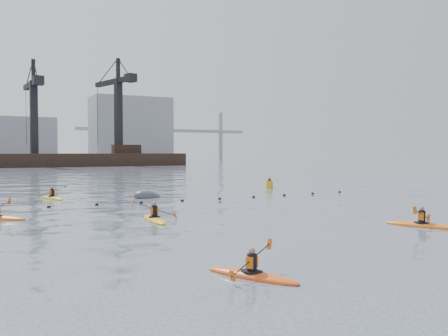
{
  "coord_description": "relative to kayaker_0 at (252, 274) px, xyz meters",
  "views": [
    {
      "loc": [
        -12.02,
        -9.08,
        3.58
      ],
      "look_at": [
        -1.73,
        10.59,
        2.8
      ],
      "focal_mm": 38.0,
      "sensor_mm": 36.0,
      "label": 1
    }
  ],
  "objects": [
    {
      "name": "kayaker_4",
      "position": [
        11.82,
        4.04,
        0.01
      ],
      "size": [
        2.22,
        3.44,
        1.21
      ],
      "rotation": [
        0.0,
        0.0,
        3.56
      ],
      "color": "orange",
      "rests_on": "ground"
    },
    {
      "name": "nav_buoy",
      "position": [
        18.25,
        27.11,
        0.28
      ],
      "size": [
        0.67,
        0.67,
        1.22
      ],
      "color": "gold",
      "rests_on": "ground"
    },
    {
      "name": "skyline",
      "position": [
        7.38,
        147.92,
        9.15
      ],
      "size": [
        141.0,
        28.0,
        22.0
      ],
      "color": "gray",
      "rests_on": "ground"
    },
    {
      "name": "kayaker_5",
      "position": [
        -1.85,
        26.29,
        0.01
      ],
      "size": [
        2.25,
        3.4,
        1.19
      ],
      "rotation": [
        0.0,
        0.0,
        0.26
      ],
      "color": "yellow",
      "rests_on": "ground"
    },
    {
      "name": "barge_pier",
      "position": [
        4.92,
        107.64,
        1.8
      ],
      "size": [
        72.0,
        19.3,
        29.5
      ],
      "color": "black",
      "rests_on": "ground"
    },
    {
      "name": "ground",
      "position": [
        5.14,
        -2.36,
        -0.09
      ],
      "size": [
        400.0,
        400.0,
        0.0
      ],
      "primitive_type": "plane",
      "color": "#3D4658",
      "rests_on": "ground"
    },
    {
      "name": "kayaker_0",
      "position": [
        0.0,
        0.0,
        0.0
      ],
      "size": [
        1.92,
        3.0,
        1.07
      ],
      "rotation": [
        0.0,
        0.0,
        0.46
      ],
      "color": "#EF4F16",
      "rests_on": "ground"
    },
    {
      "name": "float_line",
      "position": [
        4.64,
        20.18,
        -0.06
      ],
      "size": [
        33.24,
        0.73,
        0.24
      ],
      "color": "black",
      "rests_on": "ground"
    },
    {
      "name": "mooring_buoy",
      "position": [
        4.78,
        23.53,
        -0.09
      ],
      "size": [
        2.7,
        1.77,
        1.61
      ],
      "primitive_type": "ellipsoid",
      "rotation": [
        0.0,
        0.21,
        0.17
      ],
      "color": "#3B3D40",
      "rests_on": "ground"
    },
    {
      "name": "kayaker_3",
      "position": [
        1.22,
        11.81,
        0.01
      ],
      "size": [
        2.42,
        3.55,
        1.3
      ],
      "rotation": [
        0.0,
        0.0,
        -0.07
      ],
      "color": "yellow",
      "rests_on": "ground"
    }
  ]
}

